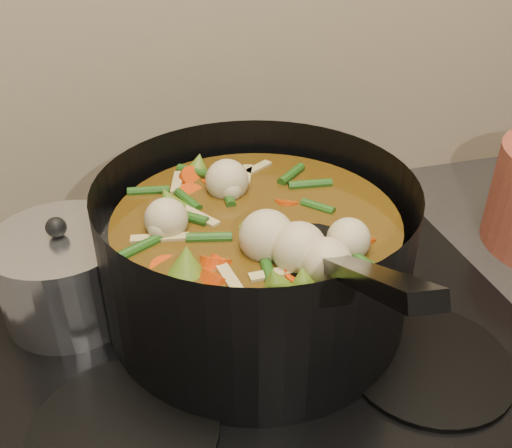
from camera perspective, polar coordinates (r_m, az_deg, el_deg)
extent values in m
cube|color=black|center=(0.72, -0.43, -11.50)|extent=(2.64, 0.64, 0.05)
cube|color=black|center=(0.70, -0.44, -9.43)|extent=(0.62, 0.54, 0.02)
cylinder|color=black|center=(0.59, -12.96, -19.39)|extent=(0.18, 0.18, 0.01)
cylinder|color=black|center=(0.66, 16.76, -12.99)|extent=(0.18, 0.18, 0.01)
cylinder|color=black|center=(0.78, -14.57, -4.37)|extent=(0.18, 0.18, 0.01)
cylinder|color=black|center=(0.83, 7.85, -0.83)|extent=(0.18, 0.18, 0.01)
cylinder|color=black|center=(0.64, 0.00, -2.69)|extent=(0.43, 0.43, 0.17)
cylinder|color=black|center=(0.69, 0.00, -8.11)|extent=(0.34, 0.34, 0.01)
cylinder|color=#53380E|center=(0.65, 0.00, -3.72)|extent=(0.31, 0.31, 0.12)
cylinder|color=#CE3F09|center=(0.63, 4.03, 1.03)|extent=(0.03, 0.04, 0.03)
cylinder|color=#CE3F09|center=(0.68, 2.96, 3.75)|extent=(0.05, 0.05, 0.03)
cylinder|color=#CE3F09|center=(0.71, -3.82, 5.08)|extent=(0.05, 0.05, 0.03)
cylinder|color=#CE3F09|center=(0.64, -5.50, 1.35)|extent=(0.04, 0.04, 0.03)
cylinder|color=#CE3F09|center=(0.58, -8.48, -2.33)|extent=(0.04, 0.04, 0.03)
cylinder|color=#CE3F09|center=(0.58, -0.77, -1.97)|extent=(0.05, 0.05, 0.03)
cylinder|color=#CE3F09|center=(0.57, 5.25, -3.02)|extent=(0.04, 0.05, 0.03)
cylinder|color=#CE3F09|center=(0.63, 10.89, 0.22)|extent=(0.04, 0.04, 0.03)
cylinder|color=#CE3F09|center=(0.66, 3.81, 2.60)|extent=(0.05, 0.05, 0.03)
cylinder|color=#CE3F09|center=(0.70, -0.83, 4.76)|extent=(0.05, 0.05, 0.03)
cylinder|color=#CE3F09|center=(0.64, -3.36, 1.69)|extent=(0.04, 0.03, 0.03)
cylinder|color=#CE3F09|center=(0.61, -7.56, -0.56)|extent=(0.05, 0.05, 0.03)
cylinder|color=#CE3F09|center=(0.54, -5.89, -5.60)|extent=(0.05, 0.05, 0.03)
sphere|color=beige|center=(0.63, 6.34, 2.56)|extent=(0.05, 0.05, 0.05)
sphere|color=beige|center=(0.67, -0.75, 4.80)|extent=(0.05, 0.05, 0.05)
sphere|color=beige|center=(0.62, -6.74, 1.74)|extent=(0.05, 0.05, 0.05)
sphere|color=beige|center=(0.55, -1.39, -2.18)|extent=(0.05, 0.05, 0.05)
sphere|color=beige|center=(0.59, 6.60, 0.44)|extent=(0.05, 0.05, 0.05)
sphere|color=beige|center=(0.67, 2.95, 4.47)|extent=(0.05, 0.05, 0.05)
cone|color=#5D8020|center=(0.53, -1.96, -4.29)|extent=(0.05, 0.05, 0.04)
cone|color=#5D8020|center=(0.59, 9.03, -0.50)|extent=(0.05, 0.05, 0.04)
cone|color=#5D8020|center=(0.69, 3.89, 4.95)|extent=(0.05, 0.05, 0.04)
cone|color=#5D8020|center=(0.67, -6.78, 3.82)|extent=(0.05, 0.05, 0.04)
cone|color=#5D8020|center=(0.56, -7.26, -2.52)|extent=(0.05, 0.05, 0.04)
cone|color=#5D8020|center=(0.55, 5.98, -3.23)|extent=(0.05, 0.05, 0.04)
cylinder|color=#215117|center=(0.66, 1.97, 3.15)|extent=(0.01, 0.05, 0.01)
cylinder|color=#215117|center=(0.71, -3.84, 5.57)|extent=(0.04, 0.04, 0.01)
cylinder|color=#215117|center=(0.65, -8.19, 2.31)|extent=(0.05, 0.02, 0.01)
cylinder|color=#215117|center=(0.59, -6.24, -1.04)|extent=(0.03, 0.05, 0.01)
cylinder|color=#215117|center=(0.57, -0.89, -1.77)|extent=(0.03, 0.05, 0.01)
cylinder|color=#215117|center=(0.54, 7.92, -4.14)|extent=(0.05, 0.02, 0.01)
cylinder|color=#215117|center=(0.62, 8.96, 0.79)|extent=(0.04, 0.04, 0.01)
cylinder|color=#215117|center=(0.66, 4.41, 3.44)|extent=(0.01, 0.05, 0.01)
cylinder|color=#215117|center=(0.66, -0.46, 3.36)|extent=(0.04, 0.04, 0.01)
cylinder|color=#215117|center=(0.68, -8.18, 3.98)|extent=(0.05, 0.02, 0.01)
cylinder|color=#215117|center=(0.60, -8.95, -0.18)|extent=(0.03, 0.05, 0.01)
cylinder|color=#215117|center=(0.56, -3.52, -2.60)|extent=(0.03, 0.05, 0.01)
cylinder|color=#215117|center=(0.57, 1.92, -1.61)|extent=(0.05, 0.02, 0.01)
cube|color=tan|center=(0.64, -7.22, 2.21)|extent=(0.05, 0.01, 0.00)
cube|color=tan|center=(0.56, -5.20, -2.80)|extent=(0.02, 0.05, 0.00)
cube|color=tan|center=(0.56, 5.20, -2.80)|extent=(0.05, 0.04, 0.00)
cube|color=tan|center=(0.64, 7.22, 2.21)|extent=(0.04, 0.04, 0.00)
cube|color=tan|center=(0.69, -0.20, 4.67)|extent=(0.03, 0.05, 0.00)
cube|color=tan|center=(0.64, -7.39, 2.01)|extent=(0.05, 0.02, 0.00)
cube|color=tan|center=(0.56, -4.82, -2.96)|extent=(0.01, 0.05, 0.00)
ellipsoid|color=black|center=(0.56, 5.55, -2.82)|extent=(0.11, 0.12, 0.01)
cube|color=black|center=(0.44, 10.75, -5.11)|extent=(0.05, 0.21, 0.13)
cylinder|color=silver|center=(0.70, -18.33, -5.19)|extent=(0.15, 0.15, 0.10)
cylinder|color=silver|center=(0.67, -19.11, -1.55)|extent=(0.16, 0.16, 0.01)
sphere|color=black|center=(0.66, -19.37, -0.31)|extent=(0.02, 0.02, 0.02)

